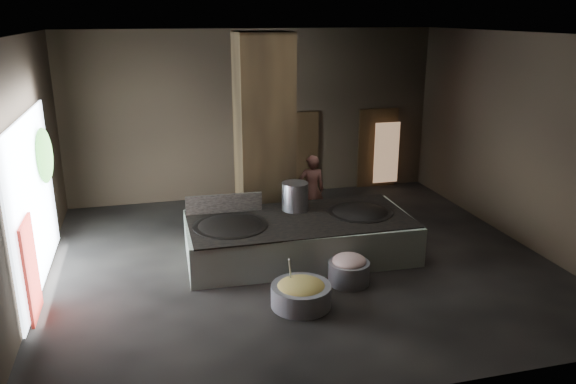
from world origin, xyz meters
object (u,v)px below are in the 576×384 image
object	(u,v)px
meat_basin	(349,272)
wok_right	(360,216)
hearth_platform	(299,237)
wok_left	(230,229)
stock_pot	(295,196)
cook	(312,190)
veg_basin	(301,295)

from	to	relation	value
meat_basin	wok_right	bearing A→B (deg)	62.29
wok_right	hearth_platform	bearing A→B (deg)	-177.88
wok_left	meat_basin	xyz separation A→B (m)	(2.01, -1.40, -0.54)
hearth_platform	meat_basin	xyz separation A→B (m)	(0.56, -1.45, -0.19)
stock_pot	cook	distance (m)	1.46
stock_pot	veg_basin	distance (m)	2.83
stock_pot	meat_basin	xyz separation A→B (m)	(0.51, -2.00, -0.92)
wok_left	cook	bearing A→B (deg)	39.12
hearth_platform	veg_basin	distance (m)	2.14
wok_right	meat_basin	size ratio (longest dim) A/B	1.76
wok_left	veg_basin	xyz separation A→B (m)	(0.90, -2.01, -0.56)
stock_pot	meat_basin	distance (m)	2.26
wok_right	stock_pot	distance (m)	1.44
hearth_platform	cook	size ratio (longest dim) A/B	2.73
hearth_platform	cook	distance (m)	2.00
wok_left	veg_basin	world-z (taller)	wok_left
stock_pot	veg_basin	world-z (taller)	stock_pot
stock_pot	wok_left	bearing A→B (deg)	-158.20
wok_right	stock_pot	size ratio (longest dim) A/B	2.25
cook	veg_basin	distance (m)	4.11
wok_left	stock_pot	xyz separation A→B (m)	(1.50, 0.60, 0.38)
cook	meat_basin	xyz separation A→B (m)	(-0.23, -3.22, -0.64)
wok_right	cook	bearing A→B (deg)	107.81
wok_left	veg_basin	size ratio (longest dim) A/B	1.39
stock_pot	meat_basin	world-z (taller)	stock_pot
cook	wok_right	bearing A→B (deg)	115.16
wok_left	stock_pot	distance (m)	1.66
stock_pot	meat_basin	bearing A→B (deg)	-75.59
stock_pot	veg_basin	xyz separation A→B (m)	(-0.60, -2.61, -0.94)
hearth_platform	wok_right	distance (m)	1.39
cook	meat_basin	distance (m)	3.29
hearth_platform	meat_basin	size ratio (longest dim) A/B	6.00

